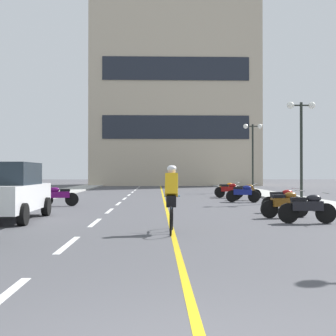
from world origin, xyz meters
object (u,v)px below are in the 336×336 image
object	(u,v)px
motorcycle_9	(229,190)
motorcycle_10	(227,189)
motorcycle_3	(307,207)
motorcycle_5	(283,200)
cyclist_rider	(171,197)
street_lamp_far	(253,142)
motorcycle_8	(246,192)
street_lamp_mid	(301,128)
parked_car_near	(8,191)
motorcycle_6	(59,196)
motorcycle_7	(243,193)
motorcycle_4	(285,204)

from	to	relation	value
motorcycle_9	motorcycle_10	size ratio (longest dim) A/B	1.00
motorcycle_3	motorcycle_5	bearing A→B (deg)	85.12
cyclist_rider	street_lamp_far	bearing A→B (deg)	72.71
street_lamp_far	motorcycle_3	distance (m)	21.10
motorcycle_3	motorcycle_8	distance (m)	10.72
street_lamp_mid	parked_car_near	size ratio (longest dim) A/B	1.18
motorcycle_6	motorcycle_5	bearing A→B (deg)	-18.98
motorcycle_8	motorcycle_7	bearing A→B (deg)	-106.17
motorcycle_6	motorcycle_10	size ratio (longest dim) A/B	1.03
parked_car_near	motorcycle_10	xyz separation A→B (m)	(9.03, 13.24, -0.44)
cyclist_rider	parked_car_near	bearing A→B (deg)	150.23
motorcycle_9	motorcycle_8	bearing A→B (deg)	-76.05
street_lamp_mid	cyclist_rider	world-z (taller)	street_lamp_mid
motorcycle_6	motorcycle_9	xyz separation A→B (m)	(8.61, 6.16, 0.00)
motorcycle_8	motorcycle_9	distance (m)	2.23
motorcycle_8	street_lamp_far	bearing A→B (deg)	75.54
street_lamp_far	motorcycle_7	world-z (taller)	street_lamp_far
parked_car_near	motorcycle_3	xyz separation A→B (m)	(9.11, -1.06, -0.44)
street_lamp_mid	parked_car_near	world-z (taller)	street_lamp_mid
motorcycle_3	cyclist_rider	bearing A→B (deg)	-155.89
street_lamp_far	motorcycle_5	distance (m)	17.56
motorcycle_8	motorcycle_9	xyz separation A→B (m)	(-0.54, 2.16, 0.00)
street_lamp_far	motorcycle_4	world-z (taller)	street_lamp_far
street_lamp_mid	motorcycle_7	distance (m)	4.50
cyclist_rider	motorcycle_9	bearing A→B (deg)	75.16
motorcycle_9	street_lamp_far	bearing A→B (deg)	68.23
motorcycle_9	motorcycle_3	bearing A→B (deg)	-89.18
motorcycle_10	motorcycle_9	bearing A→B (deg)	-94.01
motorcycle_3	motorcycle_6	xyz separation A→B (m)	(-8.80, 6.72, 0.00)
motorcycle_6	motorcycle_9	bearing A→B (deg)	35.55
motorcycle_3	motorcycle_5	distance (m)	3.60
street_lamp_far	motorcycle_9	xyz separation A→B (m)	(-3.09, -7.74, -3.39)
parked_car_near	motorcycle_4	bearing A→B (deg)	3.64
street_lamp_far	parked_car_near	world-z (taller)	street_lamp_far
parked_car_near	motorcycle_7	size ratio (longest dim) A/B	2.55
motorcycle_8	motorcycle_9	size ratio (longest dim) A/B	1.04
street_lamp_mid	motorcycle_3	bearing A→B (deg)	-107.39
motorcycle_6	motorcycle_9	distance (m)	10.59
motorcycle_4	motorcycle_6	bearing A→B (deg)	149.38
motorcycle_5	motorcycle_10	distance (m)	10.71
motorcycle_10	motorcycle_7	bearing A→B (deg)	-90.31
motorcycle_4	motorcycle_5	size ratio (longest dim) A/B	1.00
street_lamp_mid	motorcycle_10	world-z (taller)	street_lamp_mid
motorcycle_8	cyclist_rider	bearing A→B (deg)	-109.47
motorcycle_8	motorcycle_10	bearing A→B (deg)	96.97
motorcycle_7	motorcycle_9	bearing A→B (deg)	91.08
motorcycle_3	motorcycle_5	size ratio (longest dim) A/B	1.01
street_lamp_mid	motorcycle_4	xyz separation A→B (m)	(-3.11, -7.70, -3.31)
parked_car_near	cyclist_rider	bearing A→B (deg)	-29.77
street_lamp_far	motorcycle_10	distance (m)	7.77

